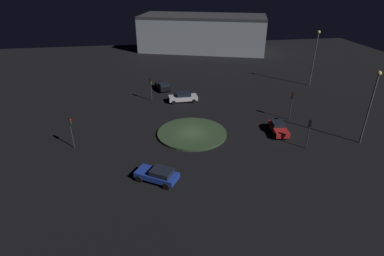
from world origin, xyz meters
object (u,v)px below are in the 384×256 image
car_black (163,86)px  car_blue (158,175)px  streetlamp_west (372,98)px  traffic_light_east (71,127)px  store_building (203,33)px  car_red (278,128)px  car_silver (183,97)px  traffic_light_south (151,85)px  traffic_light_west (292,101)px  streetlamp_southwest (316,50)px  traffic_light_northwest (309,128)px

car_black → car_blue: size_ratio=0.92×
car_blue → streetlamp_west: 25.79m
car_black → streetlamp_west: bearing=-147.8°
traffic_light_east → streetlamp_west: size_ratio=0.43×
traffic_light_east → store_building: bearing=58.2°
car_red → streetlamp_west: streetlamp_west is taller
car_silver → car_red: size_ratio=1.06×
car_silver → traffic_light_south: traffic_light_south is taller
car_silver → traffic_light_east: size_ratio=1.19×
traffic_light_west → traffic_light_south: (19.00, -10.31, -0.21)m
traffic_light_south → streetlamp_southwest: streetlamp_southwest is taller
car_red → store_building: (0.67, -49.02, 3.78)m
streetlamp_west → traffic_light_east: bearing=-7.1°
traffic_light_east → store_building: (-24.91, -48.80, 1.74)m
traffic_light_west → traffic_light_south: traffic_light_west is taller
car_blue → streetlamp_southwest: size_ratio=0.47×
car_silver → traffic_light_south: bearing=165.1°
car_silver → traffic_light_south: (5.01, -1.19, 1.90)m
car_silver → streetlamp_west: bearing=-42.0°
car_black → streetlamp_west: (-22.55, 22.92, 5.15)m
car_black → traffic_light_northwest: size_ratio=1.12×
car_black → car_blue: car_black is taller
car_red → traffic_light_northwest: (-1.63, 4.31, 1.97)m
car_red → traffic_light_northwest: 5.01m
traffic_light_northwest → traffic_light_south: size_ratio=1.00×
traffic_light_east → store_building: store_building is taller
car_blue → streetlamp_southwest: 39.18m
streetlamp_southwest → traffic_light_east: bearing=23.4°
car_black → car_silver: 6.75m
traffic_light_south → store_building: store_building is taller
car_blue → traffic_light_northwest: bearing=-136.0°
car_red → streetlamp_west: size_ratio=0.48×
traffic_light_west → traffic_light_south: bearing=-37.2°
streetlamp_southwest → streetlamp_west: 21.66m
traffic_light_east → car_red: bearing=-5.2°
car_red → traffic_light_northwest: size_ratio=1.15×
traffic_light_northwest → traffic_light_south: bearing=-22.2°
car_red → traffic_light_south: bearing=-124.2°
car_red → streetlamp_west: 11.08m
traffic_light_west → car_red: bearing=39.8°
car_silver → traffic_light_east: traffic_light_east is taller
traffic_light_south → store_building: (-15.14, -35.09, 1.81)m
car_silver → traffic_light_west: traffic_light_west is taller
car_silver → streetlamp_southwest: streetlamp_southwest is taller
car_silver → car_red: (-10.79, 12.74, -0.08)m
car_silver → streetlamp_southwest: bearing=8.7°
car_blue → traffic_light_east: bearing=-8.2°
streetlamp_west → car_red: bearing=-24.5°
car_black → traffic_light_east: traffic_light_east is taller
traffic_light_west → car_blue: bearing=22.2°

